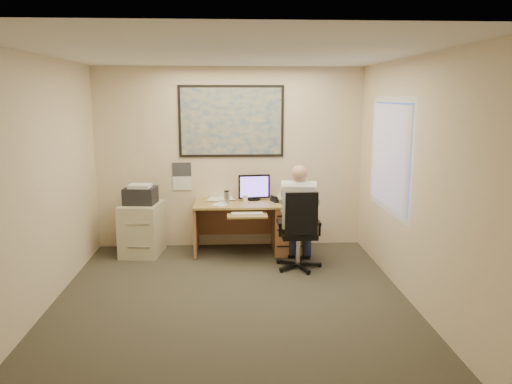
{
  "coord_description": "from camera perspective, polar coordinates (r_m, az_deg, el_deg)",
  "views": [
    {
      "loc": [
        -0.02,
        -5.22,
        2.27
      ],
      "look_at": [
        0.34,
        1.3,
        1.01
      ],
      "focal_mm": 35.0,
      "sensor_mm": 36.0,
      "label": 1
    }
  ],
  "objects": [
    {
      "name": "window_blinds",
      "position": [
        6.38,
        15.07,
        4.06
      ],
      "size": [
        0.06,
        1.4,
        1.3
      ],
      "primitive_type": null,
      "color": "white",
      "rests_on": "room_shell"
    },
    {
      "name": "filing_cabinet",
      "position": [
        7.41,
        -12.92,
        -3.61
      ],
      "size": [
        0.61,
        0.71,
        1.04
      ],
      "rotation": [
        0.0,
        0.0,
        -0.13
      ],
      "color": "beige",
      "rests_on": "ground"
    },
    {
      "name": "office_chair",
      "position": [
        6.67,
        4.89,
        -6.18
      ],
      "size": [
        0.65,
        0.65,
        1.07
      ],
      "rotation": [
        0.0,
        0.0,
        0.02
      ],
      "color": "black",
      "rests_on": "ground"
    },
    {
      "name": "room_shell",
      "position": [
        5.3,
        -2.91,
        0.9
      ],
      "size": [
        4.0,
        4.5,
        2.7
      ],
      "color": "#37342A",
      "rests_on": "ground"
    },
    {
      "name": "wall_calendar",
      "position": [
        7.58,
        -8.46,
        1.77
      ],
      "size": [
        0.28,
        0.01,
        0.42
      ],
      "primitive_type": "cube",
      "color": "white",
      "rests_on": "room_shell"
    },
    {
      "name": "person",
      "position": [
        6.65,
        4.85,
        -2.85
      ],
      "size": [
        0.73,
        0.93,
        1.38
      ],
      "primitive_type": null,
      "rotation": [
        0.0,
        0.0,
        -0.19
      ],
      "color": "silver",
      "rests_on": "office_chair"
    },
    {
      "name": "desk",
      "position": [
        7.37,
        1.86,
        -3.45
      ],
      "size": [
        1.6,
        0.97,
        1.12
      ],
      "color": "#A18445",
      "rests_on": "ground"
    },
    {
      "name": "world_map",
      "position": [
        7.46,
        -2.84,
        8.06
      ],
      "size": [
        1.56,
        0.03,
        1.06
      ],
      "primitive_type": "cube",
      "color": "#1E4C93",
      "rests_on": "room_shell"
    }
  ]
}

